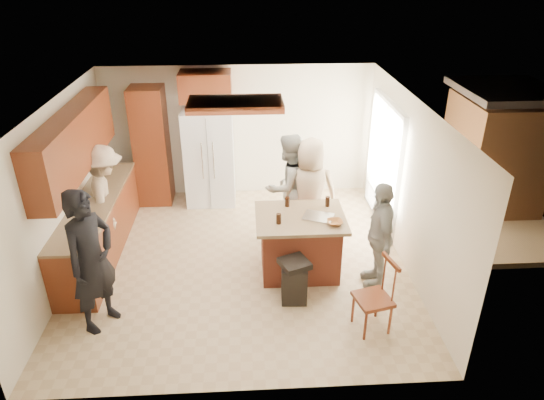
{
  "coord_description": "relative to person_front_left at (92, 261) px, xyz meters",
  "views": [
    {
      "loc": [
        0.12,
        -6.29,
        4.28
      ],
      "look_at": [
        0.48,
        -0.18,
        1.15
      ],
      "focal_mm": 32.0,
      "sensor_mm": 36.0,
      "label": 1
    }
  ],
  "objects": [
    {
      "name": "trash_bin",
      "position": [
        2.51,
        0.32,
        -0.63
      ],
      "size": [
        0.47,
        0.47,
        0.63
      ],
      "color": "black",
      "rests_on": "ground"
    },
    {
      "name": "room_shell",
      "position": [
        6.15,
        2.93,
        -0.09
      ],
      "size": [
        8.0,
        5.2,
        5.0
      ],
      "color": "tan",
      "rests_on": "ground"
    },
    {
      "name": "island_items",
      "position": [
        2.89,
        0.94,
        0.01
      ],
      "size": [
        0.93,
        0.71,
        0.15
      ],
      "color": "silver",
      "rests_on": "kitchen_island"
    },
    {
      "name": "person_behind_right",
      "position": [
        2.9,
        1.85,
        -0.06
      ],
      "size": [
        0.9,
        0.62,
        1.78
      ],
      "primitive_type": "imported",
      "rotation": [
        0.0,
        0.0,
        3.08
      ],
      "color": "tan",
      "rests_on": "ground"
    },
    {
      "name": "spindle_chair",
      "position": [
        3.45,
        -0.3,
        -0.5
      ],
      "size": [
        0.51,
        0.51,
        0.99
      ],
      "color": "maroon",
      "rests_on": "ground"
    },
    {
      "name": "refrigerator",
      "position": [
        1.23,
        3.4,
        -0.05
      ],
      "size": [
        0.9,
        0.76,
        1.8
      ],
      "color": "white",
      "rests_on": "ground"
    },
    {
      "name": "person_behind_left",
      "position": [
        2.57,
        2.1,
        -0.07
      ],
      "size": [
        1.01,
        0.93,
        1.77
      ],
      "primitive_type": "imported",
      "rotation": [
        0.0,
        0.0,
        3.75
      ],
      "color": "#96978F",
      "rests_on": "ground"
    },
    {
      "name": "person_front_left",
      "position": [
        0.0,
        0.0,
        0.0
      ],
      "size": [
        0.79,
        0.85,
        1.9
      ],
      "primitive_type": "imported",
      "rotation": [
        0.0,
        0.0,
        1.04
      ],
      "color": "black",
      "rests_on": "ground"
    },
    {
      "name": "back_wall_units",
      "position": [
        0.44,
        3.48,
        0.43
      ],
      "size": [
        1.8,
        0.6,
        2.45
      ],
      "color": "maroon",
      "rests_on": "ground"
    },
    {
      "name": "person_counter",
      "position": [
        -0.31,
        1.96,
        -0.11
      ],
      "size": [
        0.78,
        1.19,
        1.69
      ],
      "primitive_type": "imported",
      "rotation": [
        0.0,
        0.0,
        1.85
      ],
      "color": "tan",
      "rests_on": "ground"
    },
    {
      "name": "person_side_right",
      "position": [
        3.72,
        0.66,
        -0.16
      ],
      "size": [
        0.52,
        0.95,
        1.58
      ],
      "primitive_type": "imported",
      "rotation": [
        0.0,
        0.0,
        -1.62
      ],
      "color": "#9C9B93",
      "rests_on": "ground"
    },
    {
      "name": "kitchen_island",
      "position": [
        2.65,
        1.0,
        -0.48
      ],
      "size": [
        1.28,
        1.03,
        0.93
      ],
      "color": "#973D26",
      "rests_on": "ground"
    },
    {
      "name": "left_cabinetry",
      "position": [
        -0.47,
        1.68,
        0.0
      ],
      "size": [
        0.64,
        3.0,
        2.3
      ],
      "color": "maroon",
      "rests_on": "ground"
    }
  ]
}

